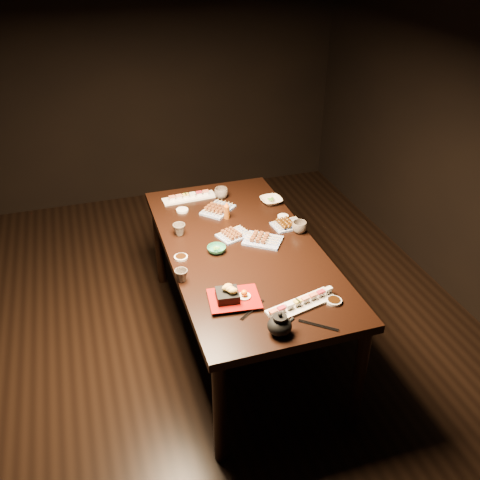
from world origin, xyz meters
name	(u,v)px	position (x,y,z in m)	size (l,w,h in m)	color
ground	(199,363)	(0.00, 0.00, 0.00)	(5.00, 5.00, 0.00)	black
dining_table	(242,296)	(0.34, 0.13, 0.38)	(0.90, 1.80, 0.75)	black
sushi_platter_near	(301,302)	(0.45, -0.50, 0.77)	(0.39, 0.11, 0.05)	white
sushi_platter_far	(189,196)	(0.17, 0.85, 0.77)	(0.38, 0.10, 0.05)	white
yakitori_plate_center	(234,233)	(0.32, 0.27, 0.77)	(0.19, 0.14, 0.05)	#828EB6
yakitori_plate_right	(263,238)	(0.48, 0.15, 0.78)	(0.23, 0.16, 0.06)	#828EB6
yakitori_plate_left	(218,207)	(0.32, 0.62, 0.78)	(0.22, 0.16, 0.06)	#828EB6
tsukune_plate	(288,223)	(0.69, 0.28, 0.77)	(0.20, 0.14, 0.05)	#828EB6
edamame_bowl_green	(217,249)	(0.17, 0.12, 0.77)	(0.11, 0.11, 0.04)	#297F59
edamame_bowl_cream	(271,201)	(0.70, 0.61, 0.77)	(0.15, 0.15, 0.04)	beige
tempura_tray	(234,294)	(0.13, -0.36, 0.80)	(0.27, 0.21, 0.10)	black
teacup_near_left	(181,275)	(-0.09, -0.10, 0.78)	(0.07, 0.07, 0.07)	brown
teacup_mid_right	(299,227)	(0.73, 0.19, 0.79)	(0.09, 0.09, 0.07)	brown
teacup_far_left	(179,229)	(0.00, 0.39, 0.79)	(0.08, 0.08, 0.07)	brown
teacup_far_right	(221,193)	(0.39, 0.79, 0.79)	(0.10, 0.10, 0.08)	brown
teapot	(280,323)	(0.27, -0.66, 0.81)	(0.14, 0.14, 0.12)	black
condiment_bottle	(227,210)	(0.35, 0.50, 0.81)	(0.04, 0.04, 0.12)	brown
sauce_dish_west	(181,257)	(-0.05, 0.12, 0.76)	(0.08, 0.08, 0.01)	white
sauce_dish_east	(283,216)	(0.71, 0.40, 0.76)	(0.07, 0.07, 0.01)	white
sauce_dish_se	(334,301)	(0.63, -0.53, 0.76)	(0.08, 0.08, 0.01)	white
sauce_dish_nw	(182,210)	(0.09, 0.68, 0.76)	(0.08, 0.08, 0.01)	white
chopsticks_near	(252,310)	(0.20, -0.46, 0.75)	(0.20, 0.02, 0.01)	black
chopsticks_se	(318,325)	(0.47, -0.67, 0.75)	(0.20, 0.02, 0.01)	black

